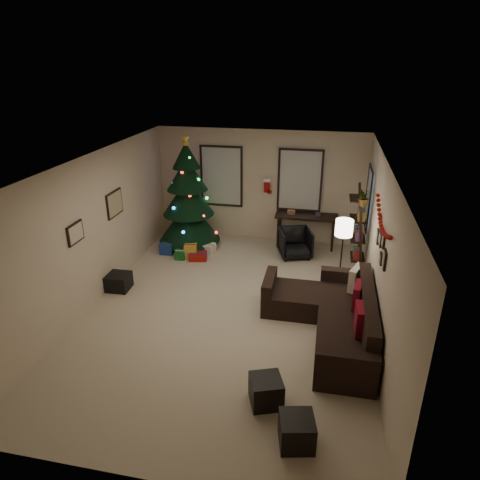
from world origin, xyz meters
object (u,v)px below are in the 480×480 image
(christmas_tree, at_px, (188,201))
(desk_chair, at_px, (295,243))
(sofa, at_px, (333,317))
(bookshelf, at_px, (359,233))
(desk, at_px, (306,219))

(christmas_tree, distance_m, desk_chair, 2.68)
(sofa, distance_m, bookshelf, 2.39)
(desk_chair, xyz_separation_m, bookshelf, (1.33, -0.58, 0.59))
(sofa, distance_m, desk, 3.57)
(sofa, height_order, desk_chair, sofa)
(bookshelf, bearing_deg, desk, 132.72)
(desk, relative_size, bookshelf, 0.77)
(bookshelf, bearing_deg, desk_chair, 156.53)
(christmas_tree, height_order, bookshelf, christmas_tree)
(desk, distance_m, desk_chair, 0.77)
(christmas_tree, xyz_separation_m, bookshelf, (3.88, -0.72, -0.20))
(desk_chair, bearing_deg, sofa, -91.14)
(desk, height_order, desk_chair, desk)
(sofa, bearing_deg, bookshelf, 78.63)
(christmas_tree, relative_size, desk, 1.86)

